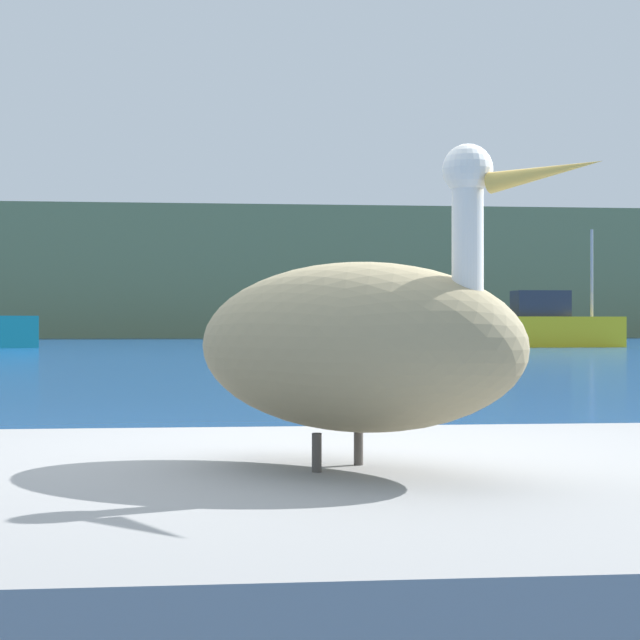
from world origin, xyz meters
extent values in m
plane|color=#194C93|center=(0.00, 0.00, 0.00)|extent=(260.00, 260.00, 0.00)
cube|color=#6B7A51|center=(0.00, 72.84, 4.44)|extent=(140.00, 13.69, 8.88)
cube|color=gray|center=(0.03, -0.82, 0.30)|extent=(3.67, 2.78, 0.59)
ellipsoid|color=gray|center=(0.03, -0.82, 0.97)|extent=(1.25, 1.25, 0.52)
cylinder|color=white|center=(0.32, -1.11, 1.24)|extent=(0.09, 0.09, 0.39)
sphere|color=white|center=(0.32, -1.11, 1.48)|extent=(0.14, 0.14, 0.14)
cone|color=gold|center=(0.49, -1.28, 1.45)|extent=(0.28, 0.28, 0.09)
cylinder|color=#4C4742|center=(0.06, -0.71, 0.65)|extent=(0.03, 0.03, 0.12)
cylinder|color=#4C4742|center=(-0.09, -0.85, 0.65)|extent=(0.03, 0.03, 0.12)
cube|color=yellow|center=(14.09, 40.06, 0.65)|extent=(5.79, 2.01, 1.30)
cube|color=#2D333D|center=(13.53, 40.05, 1.85)|extent=(2.30, 1.42, 1.11)
cylinder|color=#B2B2B2|center=(15.81, 40.08, 3.17)|extent=(0.12, 0.12, 3.74)
camera|label=1|loc=(-0.40, -4.06, 1.05)|focal=59.65mm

